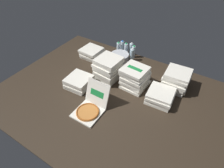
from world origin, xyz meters
The scene contains 16 objects.
ground_plane centered at (0.00, 0.00, -0.01)m, with size 3.20×2.40×0.02m, color #2D2319.
open_pizza_box centered at (-0.06, -0.37, 0.07)m, with size 0.34×0.48×0.35m.
pizza_stack_right_far centered at (0.66, 0.30, 0.08)m, with size 0.38×0.38×0.17m.
pizza_stack_right_near centered at (-0.23, 0.32, 0.19)m, with size 0.40×0.40×0.38m.
pizza_stack_left_far centered at (-0.50, -0.07, 0.08)m, with size 0.38×0.38×0.17m.
pizza_stack_center_near centered at (0.21, 0.38, 0.17)m, with size 0.40×0.40×0.34m.
pizza_stack_left_mid centered at (0.74, 0.68, 0.15)m, with size 0.38×0.38×0.29m.
pizza_stack_left_near centered at (-0.82, 0.69, 0.08)m, with size 0.37×0.38×0.17m.
ice_bucket centered at (-0.32, 0.83, 0.07)m, with size 0.32×0.32×0.15m, color #B7BABF.
water_bottle_0 centered at (-0.15, 0.97, 0.12)m, with size 0.06×0.06×0.24m.
water_bottle_1 centered at (-0.48, 0.56, 0.12)m, with size 0.06×0.06×0.24m.
water_bottle_2 centered at (-0.25, 1.14, 0.12)m, with size 0.06×0.06×0.24m.
water_bottle_3 centered at (-0.43, 1.12, 0.12)m, with size 0.06×0.06×0.24m.
water_bottle_4 centered at (-0.17, 1.08, 0.12)m, with size 0.06×0.06×0.24m.
water_bottle_5 centered at (-0.33, 1.08, 0.12)m, with size 0.06×0.06×0.24m.
water_bottle_6 centered at (-0.47, 1.03, 0.12)m, with size 0.06×0.06×0.24m.
Camera 1 is at (1.06, -1.61, 1.94)m, focal length 30.02 mm.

